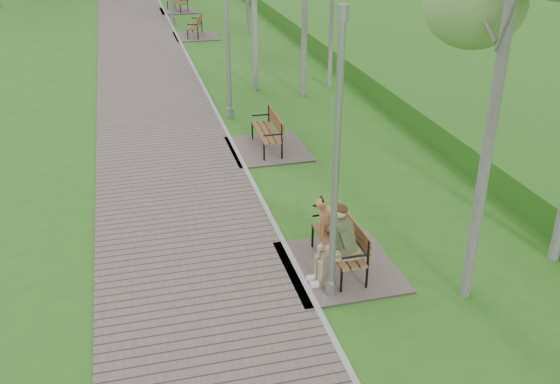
# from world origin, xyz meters

# --- Properties ---
(walkway) EXTENTS (3.50, 67.00, 0.04)m
(walkway) POSITION_xyz_m (-1.75, 21.50, 0.02)
(walkway) COLOR #665752
(walkway) RESTS_ON ground
(kerb) EXTENTS (0.10, 67.00, 0.05)m
(kerb) POSITION_xyz_m (0.00, 21.50, 0.03)
(kerb) COLOR #999993
(kerb) RESTS_ON ground
(embankment) EXTENTS (14.00, 70.00, 1.60)m
(embankment) POSITION_xyz_m (12.00, 20.00, 0.00)
(embankment) COLOR #3E7C20
(embankment) RESTS_ON ground
(bench_main) EXTENTS (1.95, 2.17, 1.70)m
(bench_main) POSITION_xyz_m (0.67, 5.63, 0.48)
(bench_main) COLOR #665752
(bench_main) RESTS_ON ground
(bench_second) EXTENTS (1.95, 2.16, 1.20)m
(bench_second) POSITION_xyz_m (0.80, 11.44, 0.22)
(bench_second) COLOR #665752
(bench_second) RESTS_ON ground
(bench_third) EXTENTS (1.94, 2.16, 1.19)m
(bench_third) POSITION_xyz_m (0.80, 25.48, 0.22)
(bench_third) COLOR #665752
(bench_third) RESTS_ON ground
(bench_far) EXTENTS (1.94, 2.15, 1.19)m
(bench_far) POSITION_xyz_m (0.73, 32.18, 0.22)
(bench_far) COLOR #665752
(bench_far) RESTS_ON ground
(lamp_post_near) EXTENTS (0.18, 0.18, 4.74)m
(lamp_post_near) POSITION_xyz_m (0.33, 4.91, 2.21)
(lamp_post_near) COLOR #929499
(lamp_post_near) RESTS_ON ground
(lamp_post_second) EXTENTS (0.21, 0.21, 5.51)m
(lamp_post_second) POSITION_xyz_m (0.32, 14.11, 2.57)
(lamp_post_second) COLOR #929499
(lamp_post_second) RESTS_ON ground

